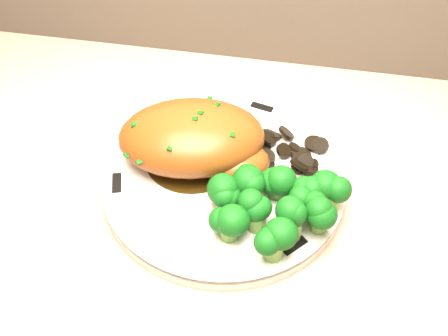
# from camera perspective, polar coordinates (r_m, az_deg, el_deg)

# --- Properties ---
(plate) EXTENTS (0.28, 0.28, 0.02)m
(plate) POSITION_cam_1_polar(r_m,az_deg,el_deg) (0.60, 0.00, -1.17)
(plate) COLOR silver
(plate) RESTS_ON counter
(rim_accent_0) EXTENTS (0.03, 0.02, 0.00)m
(rim_accent_0) POSITION_cam_1_polar(r_m,az_deg,el_deg) (0.67, 3.88, 6.17)
(rim_accent_0) COLOR black
(rim_accent_0) RESTS_ON plate
(rim_accent_1) EXTENTS (0.02, 0.03, 0.00)m
(rim_accent_1) POSITION_cam_1_polar(r_m,az_deg,el_deg) (0.60, -10.84, -1.52)
(rim_accent_1) COLOR black
(rim_accent_1) RESTS_ON plate
(rim_accent_2) EXTENTS (0.03, 0.03, 0.00)m
(rim_accent_2) POSITION_cam_1_polar(r_m,az_deg,el_deg) (0.54, 7.17, -7.85)
(rim_accent_2) COLOR black
(rim_accent_2) RESTS_ON plate
(gravy_pool) EXTENTS (0.11, 0.11, 0.00)m
(gravy_pool) POSITION_cam_1_polar(r_m,az_deg,el_deg) (0.61, -3.18, 1.19)
(gravy_pool) COLOR #2F1F08
(gravy_pool) RESTS_ON plate
(chicken_breast) EXTENTS (0.18, 0.13, 0.06)m
(chicken_breast) POSITION_cam_1_polar(r_m,az_deg,el_deg) (0.59, -2.79, 2.87)
(chicken_breast) COLOR brown
(chicken_breast) RESTS_ON plate
(mushroom_pile) EXTENTS (0.09, 0.07, 0.02)m
(mushroom_pile) POSITION_cam_1_polar(r_m,az_deg,el_deg) (0.61, 5.96, 1.53)
(mushroom_pile) COLOR black
(mushroom_pile) RESTS_ON plate
(broccoli_florets) EXTENTS (0.13, 0.10, 0.04)m
(broccoli_florets) POSITION_cam_1_polar(r_m,az_deg,el_deg) (0.54, 5.33, -3.81)
(broccoli_florets) COLOR #64943E
(broccoli_florets) RESTS_ON plate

